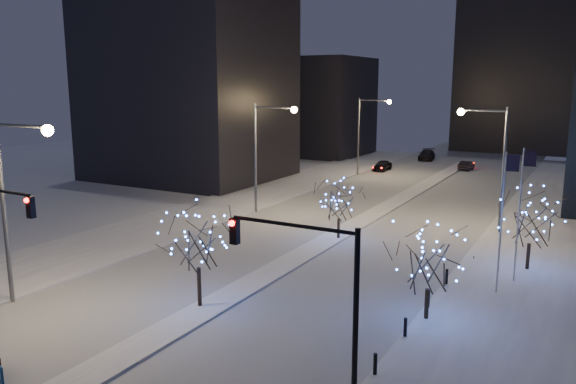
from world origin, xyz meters
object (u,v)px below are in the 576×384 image
Objects in this scene: car_near at (382,166)px; holiday_tree_median_far at (339,202)px; street_lamp_w_mid at (265,143)px; street_lamp_w_near at (14,187)px; car_mid at (466,165)px; street_lamp_w_far at (366,125)px; holiday_tree_plaza_near at (429,261)px; holiday_tree_plaza_far at (531,218)px; street_lamp_east at (492,153)px; holiday_tree_median_near at (198,240)px; car_far at (427,155)px; traffic_signal_east at (315,284)px.

car_near is 0.92× the size of holiday_tree_median_far.
street_lamp_w_near is at bearing -90.00° from street_lamp_w_mid.
street_lamp_w_far is at bearing 51.32° from car_mid.
holiday_tree_plaza_near is 11.33m from holiday_tree_plaza_far.
street_lamp_w_mid is at bearing -90.86° from car_near.
car_near is (-18.46, 26.95, -5.73)m from street_lamp_east.
street_lamp_w_far is at bearing 100.46° from holiday_tree_median_near.
holiday_tree_median_near reaches higher than holiday_tree_plaza_near.
holiday_tree_plaza_near is (0.42, -19.47, -3.28)m from street_lamp_east.
car_mid is at bearing 106.51° from holiday_tree_plaza_far.
car_mid is 0.69× the size of car_far.
traffic_signal_east is 1.53× the size of holiday_tree_median_far.
street_lamp_w_far is 31.48m from holiday_tree_median_far.
street_lamp_east is 10.04m from holiday_tree_plaza_far.
street_lamp_east reaches higher than holiday_tree_plaza_near.
street_lamp_w_mid is 11.18m from holiday_tree_median_far.
holiday_tree_plaza_far is (22.99, -30.72, -3.05)m from street_lamp_w_far.
street_lamp_w_mid is 2.37× the size of car_near.
street_lamp_east is 2.08× the size of holiday_tree_plaza_near.
street_lamp_east reaches higher than car_far.
holiday_tree_median_near is at bearing -114.07° from street_lamp_east.
holiday_tree_plaza_far reaches higher than car_near.
holiday_tree_plaza_far is (14.55, 14.98, -0.32)m from holiday_tree_median_near.
traffic_signal_east is 20.96m from holiday_tree_plaza_far.
holiday_tree_median_far is at bearing -72.44° from street_lamp_w_far.
street_lamp_w_far is 2.19× the size of holiday_tree_median_far.
holiday_tree_plaza_far is at bearing -3.77° from holiday_tree_median_far.
car_mid is at bearing 96.72° from traffic_signal_east.
traffic_signal_east reaches higher than car_mid.
street_lamp_w_near is at bearing -115.07° from holiday_tree_median_far.
traffic_signal_east is 71.70m from car_far.
holiday_tree_median_far is at bearing 176.23° from holiday_tree_plaza_far.
holiday_tree_median_far is at bearing 130.65° from holiday_tree_plaza_near.
street_lamp_east is at bearing 8.96° from street_lamp_w_mid.
street_lamp_w_mid and street_lamp_w_far have the same top height.
holiday_tree_median_far reaches higher than car_far.
street_lamp_east is 2.63× the size of car_mid.
street_lamp_w_near reaches higher than holiday_tree_plaza_near.
holiday_tree_median_near reaches higher than holiday_tree_plaza_far.
traffic_signal_east is at bearing -3.21° from street_lamp_w_near.
street_lamp_w_near is 2.63× the size of car_mid.
car_far is 1.04× the size of holiday_tree_plaza_far.
street_lamp_w_far is 46.54m from holiday_tree_median_near.
car_mid is 0.72× the size of holiday_tree_plaza_far.
holiday_tree_plaza_near reaches higher than holiday_tree_median_far.
car_mid is (-8.49, 33.28, -5.82)m from street_lamp_east.
street_lamp_w_near is 21.49m from holiday_tree_plaza_near.
car_far is at bearing 111.51° from street_lamp_east.
street_lamp_w_far is at bearing -107.70° from car_far.
street_lamp_east is at bearing 114.46° from holiday_tree_plaza_far.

